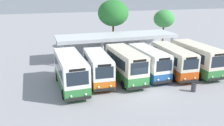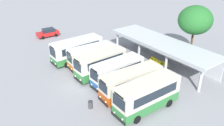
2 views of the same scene
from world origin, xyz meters
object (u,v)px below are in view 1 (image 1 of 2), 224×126
at_px(waiting_chair_fourth_seat, 122,55).
at_px(litter_bin_apron, 194,87).
at_px(city_bus_fourth_amber, 148,61).
at_px(waiting_chair_end_by_column, 111,56).
at_px(city_bus_second_in_row, 98,67).
at_px(waiting_chair_fifth_seat, 126,54).
at_px(city_bus_middle_cream, 125,64).
at_px(city_bus_fifth_blue, 172,60).
at_px(waiting_chair_second_from_end, 115,55).
at_px(city_bus_far_end_green, 197,58).
at_px(waiting_chair_far_end_seat, 129,54).
at_px(city_bus_nearest_orange, 70,70).
at_px(waiting_chair_middle_seat, 119,55).

relative_size(waiting_chair_fourth_seat, litter_bin_apron, 0.96).
height_order(city_bus_fourth_amber, waiting_chair_end_by_column, city_bus_fourth_amber).
relative_size(city_bus_second_in_row, waiting_chair_fifth_seat, 8.00).
relative_size(city_bus_middle_cream, city_bus_fourth_amber, 1.01).
distance_m(city_bus_second_in_row, city_bus_fourth_amber, 5.99).
distance_m(city_bus_second_in_row, city_bus_fifth_blue, 8.98).
height_order(waiting_chair_second_from_end, litter_bin_apron, litter_bin_apron).
bearing_deg(waiting_chair_second_from_end, city_bus_middle_cream, -100.76).
relative_size(city_bus_second_in_row, waiting_chair_end_by_column, 8.00).
relative_size(waiting_chair_end_by_column, waiting_chair_second_from_end, 1.00).
relative_size(city_bus_far_end_green, waiting_chair_end_by_column, 8.81).
bearing_deg(waiting_chair_far_end_seat, city_bus_middle_cream, -114.54).
bearing_deg(city_bus_fifth_blue, city_bus_second_in_row, 179.01).
xyz_separation_m(city_bus_fifth_blue, waiting_chair_far_end_seat, (-2.07, 8.30, -1.27)).
relative_size(city_bus_nearest_orange, city_bus_fifth_blue, 1.02).
distance_m(city_bus_fifth_blue, waiting_chair_end_by_column, 9.74).
relative_size(waiting_chair_fourth_seat, waiting_chair_far_end_seat, 1.00).
bearing_deg(city_bus_fourth_amber, city_bus_nearest_orange, -175.04).
height_order(waiting_chair_fifth_seat, waiting_chair_far_end_seat, same).
bearing_deg(waiting_chair_fourth_seat, city_bus_fifth_blue, -68.53).
bearing_deg(waiting_chair_fourth_seat, waiting_chair_fifth_seat, 11.57).
bearing_deg(waiting_chair_end_by_column, city_bus_middle_cream, -96.97).
bearing_deg(city_bus_fourth_amber, city_bus_far_end_green, -6.98).
bearing_deg(waiting_chair_middle_seat, waiting_chair_far_end_seat, 4.45).
height_order(city_bus_second_in_row, city_bus_fourth_amber, city_bus_fourth_amber).
relative_size(city_bus_middle_cream, waiting_chair_fifth_seat, 8.27).
xyz_separation_m(city_bus_nearest_orange, waiting_chair_fifth_seat, (9.32, 8.77, -1.34)).
bearing_deg(litter_bin_apron, waiting_chair_fifth_seat, 98.37).
bearing_deg(city_bus_far_end_green, city_bus_middle_cream, 178.92).
height_order(city_bus_fourth_amber, litter_bin_apron, city_bus_fourth_amber).
relative_size(city_bus_fourth_amber, waiting_chair_middle_seat, 8.23).
bearing_deg(waiting_chair_second_from_end, city_bus_nearest_orange, -131.01).
bearing_deg(city_bus_fourth_amber, city_bus_middle_cream, -169.34).
xyz_separation_m(city_bus_second_in_row, waiting_chair_end_by_column, (4.04, 8.15, -1.22)).
distance_m(city_bus_second_in_row, waiting_chair_second_from_end, 9.41).
bearing_deg(city_bus_far_end_green, waiting_chair_fourth_seat, 125.79).
xyz_separation_m(city_bus_fifth_blue, litter_bin_apron, (-0.67, -5.14, -1.34)).
bearing_deg(waiting_chair_fifth_seat, waiting_chair_fourth_seat, -168.43).
bearing_deg(city_bus_far_end_green, waiting_chair_end_by_column, 132.22).
distance_m(waiting_chair_middle_seat, litter_bin_apron, 13.67).
relative_size(city_bus_fourth_amber, waiting_chair_far_end_seat, 8.23).
height_order(city_bus_second_in_row, waiting_chair_end_by_column, city_bus_second_in_row).
height_order(city_bus_fifth_blue, waiting_chair_second_from_end, city_bus_fifth_blue).
relative_size(waiting_chair_second_from_end, waiting_chair_fifth_seat, 1.00).
bearing_deg(waiting_chair_far_end_seat, litter_bin_apron, -84.03).
distance_m(waiting_chair_end_by_column, waiting_chair_middle_seat, 1.15).
bearing_deg(waiting_chair_far_end_seat, waiting_chair_middle_seat, -175.55).
bearing_deg(city_bus_far_end_green, waiting_chair_far_end_seat, 120.10).
bearing_deg(waiting_chair_far_end_seat, waiting_chair_end_by_column, 179.98).
height_order(city_bus_fourth_amber, waiting_chair_fourth_seat, city_bus_fourth_amber).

